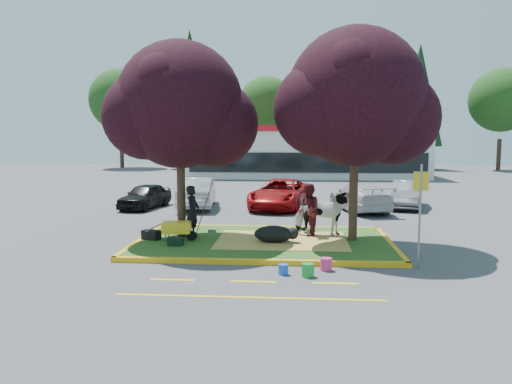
# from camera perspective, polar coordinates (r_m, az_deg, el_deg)

# --- Properties ---
(ground) EXTENTS (90.00, 90.00, 0.00)m
(ground) POSITION_cam_1_polar(r_m,az_deg,el_deg) (16.42, 0.87, -6.02)
(ground) COLOR #424244
(ground) RESTS_ON ground
(median_island) EXTENTS (8.00, 5.00, 0.15)m
(median_island) POSITION_cam_1_polar(r_m,az_deg,el_deg) (16.40, 0.87, -5.76)
(median_island) COLOR #234816
(median_island) RESTS_ON ground
(curb_near) EXTENTS (8.30, 0.16, 0.15)m
(curb_near) POSITION_cam_1_polar(r_m,az_deg,el_deg) (13.90, 0.22, -8.01)
(curb_near) COLOR gold
(curb_near) RESTS_ON ground
(curb_far) EXTENTS (8.30, 0.16, 0.15)m
(curb_far) POSITION_cam_1_polar(r_m,az_deg,el_deg) (18.93, 1.34, -4.11)
(curb_far) COLOR gold
(curb_far) RESTS_ON ground
(curb_left) EXTENTS (0.16, 5.30, 0.15)m
(curb_left) POSITION_cam_1_polar(r_m,az_deg,el_deg) (17.13, -12.95, -5.40)
(curb_left) COLOR gold
(curb_left) RESTS_ON ground
(curb_right) EXTENTS (0.16, 5.30, 0.15)m
(curb_right) POSITION_cam_1_polar(r_m,az_deg,el_deg) (16.67, 15.08, -5.79)
(curb_right) COLOR gold
(curb_right) RESTS_ON ground
(straw_bedding) EXTENTS (4.20, 3.00, 0.01)m
(straw_bedding) POSITION_cam_1_polar(r_m,az_deg,el_deg) (16.36, 2.98, -5.51)
(straw_bedding) COLOR tan
(straw_bedding) RESTS_ON median_island
(tree_purple_left) EXTENTS (5.06, 4.20, 6.51)m
(tree_purple_left) POSITION_cam_1_polar(r_m,az_deg,el_deg) (16.82, -8.65, 9.16)
(tree_purple_left) COLOR black
(tree_purple_left) RESTS_ON median_island
(tree_purple_right) EXTENTS (5.30, 4.40, 6.82)m
(tree_purple_right) POSITION_cam_1_polar(r_m,az_deg,el_deg) (16.33, 11.37, 9.89)
(tree_purple_right) COLOR black
(tree_purple_right) RESTS_ON median_island
(fire_lane_stripe_a) EXTENTS (1.10, 0.12, 0.01)m
(fire_lane_stripe_a) POSITION_cam_1_polar(r_m,az_deg,el_deg) (12.67, -9.51, -9.87)
(fire_lane_stripe_a) COLOR yellow
(fire_lane_stripe_a) RESTS_ON ground
(fire_lane_stripe_b) EXTENTS (1.10, 0.12, 0.01)m
(fire_lane_stripe_b) POSITION_cam_1_polar(r_m,az_deg,el_deg) (12.36, -0.32, -10.20)
(fire_lane_stripe_b) COLOR yellow
(fire_lane_stripe_b) RESTS_ON ground
(fire_lane_stripe_c) EXTENTS (1.10, 0.12, 0.01)m
(fire_lane_stripe_c) POSITION_cam_1_polar(r_m,az_deg,el_deg) (12.37, 9.11, -10.28)
(fire_lane_stripe_c) COLOR yellow
(fire_lane_stripe_c) RESTS_ON ground
(fire_lane_long) EXTENTS (6.00, 0.10, 0.01)m
(fire_lane_long) POSITION_cam_1_polar(r_m,az_deg,el_deg) (11.22, -0.82, -11.96)
(fire_lane_long) COLOR yellow
(fire_lane_long) RESTS_ON ground
(retail_building) EXTENTS (20.40, 8.40, 4.40)m
(retail_building) POSITION_cam_1_polar(r_m,az_deg,el_deg) (44.02, 5.67, 4.75)
(retail_building) COLOR silver
(retail_building) RESTS_ON ground
(treeline) EXTENTS (46.58, 7.80, 14.63)m
(treeline) POSITION_cam_1_polar(r_m,az_deg,el_deg) (53.77, 4.66, 10.91)
(treeline) COLOR black
(treeline) RESTS_ON ground
(cow) EXTENTS (1.85, 0.85, 1.56)m
(cow) POSITION_cam_1_polar(r_m,az_deg,el_deg) (17.02, 7.61, -2.45)
(cow) COLOR white
(cow) RESTS_ON median_island
(calf) EXTENTS (1.42, 1.08, 0.54)m
(calf) POSITION_cam_1_polar(r_m,az_deg,el_deg) (15.98, 2.03, -4.82)
(calf) COLOR black
(calf) RESTS_ON median_island
(handler) EXTENTS (0.51, 0.69, 1.75)m
(handler) POSITION_cam_1_polar(r_m,az_deg,el_deg) (16.80, -7.26, -2.23)
(handler) COLOR black
(handler) RESTS_ON median_island
(visitor_a) EXTENTS (0.77, 0.94, 1.79)m
(visitor_a) POSITION_cam_1_polar(r_m,az_deg,el_deg) (16.97, 6.02, -2.06)
(visitor_a) COLOR #4C151A
(visitor_a) RESTS_ON median_island
(visitor_b) EXTENTS (0.38, 0.73, 1.19)m
(visitor_b) POSITION_cam_1_polar(r_m,az_deg,el_deg) (18.08, 5.65, -2.49)
(visitor_b) COLOR black
(visitor_b) RESTS_ON median_island
(wheelbarrow) EXTENTS (1.63, 0.61, 0.61)m
(wheelbarrow) POSITION_cam_1_polar(r_m,az_deg,el_deg) (16.45, -9.03, -4.04)
(wheelbarrow) COLOR black
(wheelbarrow) RESTS_ON median_island
(gear_bag_dark) EXTENTS (0.68, 0.54, 0.30)m
(gear_bag_dark) POSITION_cam_1_polar(r_m,az_deg,el_deg) (16.83, -11.89, -4.80)
(gear_bag_dark) COLOR black
(gear_bag_dark) RESTS_ON median_island
(gear_bag_green) EXTENTS (0.46, 0.30, 0.24)m
(gear_bag_green) POSITION_cam_1_polar(r_m,az_deg,el_deg) (15.75, -9.19, -5.63)
(gear_bag_green) COLOR black
(gear_bag_green) RESTS_ON median_island
(sign_post) EXTENTS (0.39, 0.06, 2.81)m
(sign_post) POSITION_cam_1_polar(r_m,az_deg,el_deg) (13.83, 18.26, -1.30)
(sign_post) COLOR slate
(sign_post) RESTS_ON ground
(bucket_green) EXTENTS (0.34, 0.34, 0.34)m
(bucket_green) POSITION_cam_1_polar(r_m,az_deg,el_deg) (12.80, 5.95, -8.88)
(bucket_green) COLOR #16922D
(bucket_green) RESTS_ON ground
(bucket_pink) EXTENTS (0.40, 0.40, 0.34)m
(bucket_pink) POSITION_cam_1_polar(r_m,az_deg,el_deg) (13.43, 8.02, -8.18)
(bucket_pink) COLOR #CA2C6B
(bucket_pink) RESTS_ON ground
(bucket_blue) EXTENTS (0.32, 0.32, 0.27)m
(bucket_blue) POSITION_cam_1_polar(r_m,az_deg,el_deg) (12.95, 3.14, -8.84)
(bucket_blue) COLOR blue
(bucket_blue) RESTS_ON ground
(car_black) EXTENTS (2.13, 3.78, 1.21)m
(car_black) POSITION_cam_1_polar(r_m,az_deg,el_deg) (25.00, -12.56, -0.45)
(car_black) COLOR black
(car_black) RESTS_ON ground
(car_silver) EXTENTS (2.05, 4.71, 1.51)m
(car_silver) POSITION_cam_1_polar(r_m,az_deg,el_deg) (24.78, -6.76, -0.05)
(car_silver) COLOR #AFB2B7
(car_silver) RESTS_ON ground
(car_red) EXTENTS (3.34, 5.49, 1.42)m
(car_red) POSITION_cam_1_polar(r_m,az_deg,el_deg) (24.46, 2.82, -0.20)
(car_red) COLOR #A00D0F
(car_red) RESTS_ON ground
(car_white) EXTENTS (2.84, 4.91, 1.34)m
(car_white) POSITION_cam_1_polar(r_m,az_deg,el_deg) (24.12, 11.80, -0.53)
(car_white) COLOR silver
(car_white) RESTS_ON ground
(car_grey) EXTENTS (2.33, 4.24, 1.33)m
(car_grey) POSITION_cam_1_polar(r_m,az_deg,el_deg) (25.76, 16.89, -0.25)
(car_grey) COLOR slate
(car_grey) RESTS_ON ground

